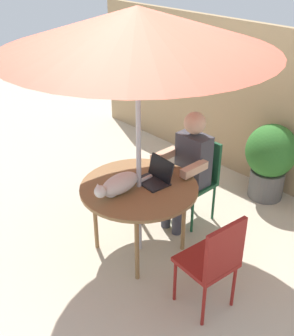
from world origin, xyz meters
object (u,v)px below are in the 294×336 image
(person_seated, at_px, (189,164))
(potted_plant_near_fence, at_px, (270,158))
(cat, at_px, (118,185))
(patio_table, at_px, (139,191))
(laptop, at_px, (157,175))
(patio_umbrella, at_px, (137,29))
(chair_occupied, at_px, (198,173))
(chair_empty, at_px, (214,259))

(person_seated, bearing_deg, potted_plant_near_fence, 74.06)
(cat, relative_size, potted_plant_near_fence, 0.72)
(patio_table, distance_m, cat, 0.26)
(cat, bearing_deg, laptop, 78.40)
(patio_table, bearing_deg, patio_umbrella, 0.00)
(laptop, bearing_deg, cat, -101.60)
(patio_umbrella, xyz_separation_m, chair_occupied, (0.00, 0.83, -1.58))
(patio_umbrella, height_order, cat, patio_umbrella)
(chair_occupied, bearing_deg, laptop, -86.25)
(chair_empty, relative_size, potted_plant_near_fence, 0.99)
(chair_occupied, height_order, cat, chair_occupied)
(chair_empty, distance_m, potted_plant_near_fence, 1.94)
(chair_empty, distance_m, person_seated, 1.25)
(patio_table, distance_m, chair_empty, 0.99)
(chair_occupied, relative_size, laptop, 2.81)
(laptop, xyz_separation_m, cat, (-0.08, -0.39, 0.02))
(patio_umbrella, distance_m, chair_occupied, 1.78)
(patio_umbrella, relative_size, potted_plant_near_fence, 2.52)
(person_seated, relative_size, potted_plant_near_fence, 1.37)
(chair_empty, distance_m, cat, 1.06)
(chair_occupied, xyz_separation_m, chair_empty, (0.97, -0.93, 0.00))
(laptop, distance_m, potted_plant_near_fence, 1.59)
(patio_umbrella, bearing_deg, chair_occupied, 90.00)
(person_seated, relative_size, cat, 1.89)
(chair_empty, bearing_deg, potted_plant_near_fence, 110.25)
(cat, bearing_deg, patio_table, 79.82)
(patio_table, bearing_deg, potted_plant_near_fence, 80.11)
(patio_table, xyz_separation_m, chair_occupied, (0.00, 0.83, -0.13))
(chair_empty, height_order, cat, chair_empty)
(patio_umbrella, xyz_separation_m, cat, (-0.04, -0.21, -1.31))
(person_seated, bearing_deg, patio_umbrella, -90.00)
(patio_umbrella, xyz_separation_m, potted_plant_near_fence, (0.30, 1.73, -1.60))
(person_seated, distance_m, cat, 0.89)
(chair_occupied, distance_m, cat, 1.08)
(chair_empty, height_order, laptop, laptop)
(laptop, distance_m, cat, 0.40)
(patio_umbrella, xyz_separation_m, chair_empty, (0.97, -0.09, -1.58))
(patio_table, bearing_deg, chair_empty, -5.53)
(cat, height_order, potted_plant_near_fence, potted_plant_near_fence)
(patio_umbrella, distance_m, cat, 1.32)
(chair_occupied, distance_m, chair_empty, 1.34)
(chair_occupied, xyz_separation_m, laptop, (0.04, -0.65, 0.25))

